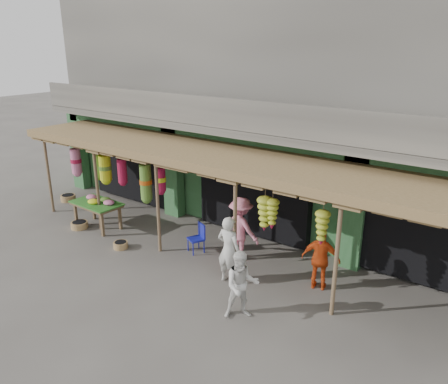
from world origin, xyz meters
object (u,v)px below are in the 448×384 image
Objects in this scene: blue_chair at (198,236)px; person_front at (229,250)px; person_shopper at (241,228)px; flower_table at (98,204)px; person_right at (242,285)px; person_vendor at (321,259)px.

person_front is at bearing -2.13° from blue_chair.
blue_chair is at bearing 23.48° from person_shopper.
person_right is (6.17, -1.27, -0.02)m from flower_table.
blue_chair is 0.48× the size of person_front.
person_right is at bearing -9.75° from flower_table.
flower_table is 3.59m from blue_chair.
person_right is at bearing 52.23° from person_vendor.
blue_chair is 3.49m from person_vendor.
flower_table is 5.15m from person_front.
flower_table is 6.30m from person_right.
person_right reaches higher than flower_table.
flower_table is 2.01× the size of blue_chair.
person_vendor is at bearing 27.99° from blue_chair.
person_front reaches higher than blue_chair.
person_front reaches higher than person_right.
person_vendor is at bearing -152.53° from person_front.
person_shopper is at bearing -69.44° from person_front.
person_front reaches higher than person_vendor.
blue_chair is 0.53× the size of person_vendor.
flower_table is 0.96× the size of person_shopper.
blue_chair is (3.54, 0.53, -0.32)m from flower_table.
person_vendor is (7.01, 0.72, -0.01)m from flower_table.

